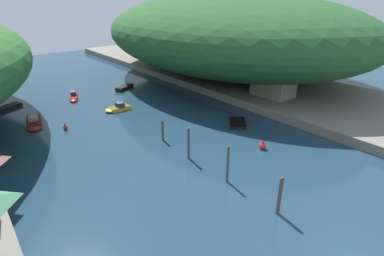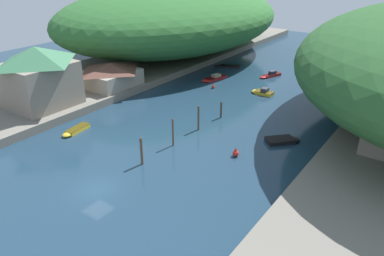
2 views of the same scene
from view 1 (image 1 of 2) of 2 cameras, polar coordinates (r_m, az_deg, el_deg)
name	(u,v)px [view 1 (image 1 of 2)]	position (r m, az deg, el deg)	size (l,w,h in m)	color
water_surface	(131,125)	(41.08, -11.45, 0.63)	(130.00, 130.00, 0.00)	#1E384C
right_bank	(263,85)	(57.84, 13.29, 7.88)	(22.00, 120.00, 1.21)	slate
hillside_right	(228,33)	(63.95, 6.95, 17.53)	(42.91, 60.08, 15.68)	#285628
right_bank_cottage	(274,80)	(49.55, 15.30, 8.81)	(4.46, 6.56, 4.88)	gray
boat_yellow_tender	(73,96)	(54.66, -21.64, 5.61)	(2.86, 5.26, 1.08)	red
boat_near_quay	(34,122)	(45.53, -27.89, 0.94)	(2.89, 6.07, 0.89)	red
boat_cabin_cruiser	(237,122)	(40.97, 8.58, 1.18)	(4.40, 4.52, 0.53)	black
boat_mid_channel	(117,108)	(46.69, -14.03, 3.71)	(3.79, 1.84, 1.17)	gold
boat_far_right_bank	(2,109)	(53.68, -32.44, 3.09)	(5.59, 3.82, 0.46)	black
boat_open_rowboat	(126,87)	(57.74, -12.43, 7.66)	(4.83, 3.33, 0.69)	black
mooring_post_nearest	(280,195)	(24.67, 16.36, -12.22)	(0.31, 0.31, 3.39)	brown
mooring_post_second	(228,164)	(27.54, 6.83, -6.86)	(0.23, 0.23, 3.69)	brown
mooring_post_middle	(189,143)	(31.22, -0.65, -2.92)	(0.28, 0.28, 3.56)	brown
mooring_post_fourth	(163,131)	(35.56, -5.61, -0.48)	(0.29, 0.29, 2.54)	#4C3D2D
channel_buoy_near	(263,145)	(34.68, 13.28, -3.21)	(0.77, 0.77, 1.15)	red
channel_buoy_far	(65,127)	(42.00, -22.99, 0.15)	(0.57, 0.57, 0.85)	red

